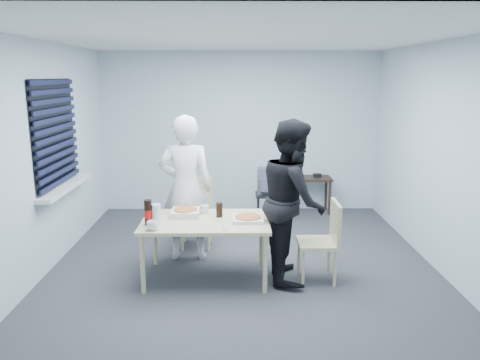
{
  "coord_description": "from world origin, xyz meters",
  "views": [
    {
      "loc": [
        -0.09,
        -5.15,
        2.21
      ],
      "look_at": [
        -0.04,
        0.1,
        1.04
      ],
      "focal_mm": 35.0,
      "sensor_mm": 36.0,
      "label": 1
    }
  ],
  "objects_px": {
    "chair_far": "(196,207)",
    "mug_b": "(205,209)",
    "backpack": "(267,181)",
    "mug_a": "(153,226)",
    "chair_right": "(325,236)",
    "person_white": "(186,188)",
    "side_table": "(304,182)",
    "soda_bottle": "(148,213)",
    "dining_table": "(206,225)",
    "stool": "(267,201)",
    "person_black": "(293,200)"
  },
  "relations": [
    {
      "from": "chair_far",
      "to": "mug_b",
      "type": "relative_size",
      "value": 8.9
    },
    {
      "from": "backpack",
      "to": "mug_a",
      "type": "relative_size",
      "value": 3.26
    },
    {
      "from": "chair_right",
      "to": "person_white",
      "type": "relative_size",
      "value": 0.5
    },
    {
      "from": "side_table",
      "to": "mug_a",
      "type": "relative_size",
      "value": 7.22
    },
    {
      "from": "side_table",
      "to": "soda_bottle",
      "type": "bearing_deg",
      "value": -126.87
    },
    {
      "from": "backpack",
      "to": "mug_a",
      "type": "xyz_separation_m",
      "value": [
        -1.32,
        -2.28,
        0.06
      ]
    },
    {
      "from": "dining_table",
      "to": "stool",
      "type": "height_order",
      "value": "dining_table"
    },
    {
      "from": "dining_table",
      "to": "side_table",
      "type": "relative_size",
      "value": 1.56
    },
    {
      "from": "chair_right",
      "to": "side_table",
      "type": "height_order",
      "value": "chair_right"
    },
    {
      "from": "chair_far",
      "to": "side_table",
      "type": "xyz_separation_m",
      "value": [
        1.63,
        1.48,
        -0.0
      ]
    },
    {
      "from": "stool",
      "to": "mug_a",
      "type": "distance_m",
      "value": 2.67
    },
    {
      "from": "side_table",
      "to": "backpack",
      "type": "xyz_separation_m",
      "value": [
        -0.64,
        -0.61,
        0.15
      ]
    },
    {
      "from": "mug_a",
      "to": "soda_bottle",
      "type": "height_order",
      "value": "soda_bottle"
    },
    {
      "from": "chair_right",
      "to": "side_table",
      "type": "relative_size",
      "value": 1.0
    },
    {
      "from": "chair_right",
      "to": "person_white",
      "type": "distance_m",
      "value": 1.75
    },
    {
      "from": "backpack",
      "to": "soda_bottle",
      "type": "height_order",
      "value": "soda_bottle"
    },
    {
      "from": "side_table",
      "to": "chair_right",
      "type": "bearing_deg",
      "value": -93.05
    },
    {
      "from": "chair_far",
      "to": "chair_right",
      "type": "xyz_separation_m",
      "value": [
        1.49,
        -1.15,
        0.0
      ]
    },
    {
      "from": "chair_right",
      "to": "soda_bottle",
      "type": "distance_m",
      "value": 1.92
    },
    {
      "from": "chair_right",
      "to": "side_table",
      "type": "distance_m",
      "value": 2.63
    },
    {
      "from": "dining_table",
      "to": "chair_right",
      "type": "relative_size",
      "value": 1.55
    },
    {
      "from": "dining_table",
      "to": "person_white",
      "type": "distance_m",
      "value": 0.71
    },
    {
      "from": "mug_a",
      "to": "mug_b",
      "type": "bearing_deg",
      "value": 50.71
    },
    {
      "from": "mug_a",
      "to": "chair_right",
      "type": "bearing_deg",
      "value": 8.19
    },
    {
      "from": "person_black",
      "to": "mug_b",
      "type": "height_order",
      "value": "person_black"
    },
    {
      "from": "chair_right",
      "to": "stool",
      "type": "height_order",
      "value": "chair_right"
    },
    {
      "from": "dining_table",
      "to": "soda_bottle",
      "type": "distance_m",
      "value": 0.64
    },
    {
      "from": "stool",
      "to": "mug_a",
      "type": "relative_size",
      "value": 3.82
    },
    {
      "from": "side_table",
      "to": "stool",
      "type": "xyz_separation_m",
      "value": [
        -0.64,
        -0.59,
        -0.15
      ]
    },
    {
      "from": "person_white",
      "to": "person_black",
      "type": "relative_size",
      "value": 1.0
    },
    {
      "from": "chair_far",
      "to": "person_black",
      "type": "relative_size",
      "value": 0.5
    },
    {
      "from": "stool",
      "to": "backpack",
      "type": "relative_size",
      "value": 1.17
    },
    {
      "from": "dining_table",
      "to": "chair_right",
      "type": "xyz_separation_m",
      "value": [
        1.3,
        -0.08,
        -0.1
      ]
    },
    {
      "from": "person_black",
      "to": "stool",
      "type": "height_order",
      "value": "person_black"
    },
    {
      "from": "person_black",
      "to": "mug_a",
      "type": "relative_size",
      "value": 14.39
    },
    {
      "from": "person_white",
      "to": "backpack",
      "type": "xyz_separation_m",
      "value": [
        1.07,
        1.35,
        -0.22
      ]
    },
    {
      "from": "chair_right",
      "to": "backpack",
      "type": "distance_m",
      "value": 2.09
    },
    {
      "from": "dining_table",
      "to": "backpack",
      "type": "distance_m",
      "value": 2.1
    },
    {
      "from": "chair_far",
      "to": "soda_bottle",
      "type": "relative_size",
      "value": 3.28
    },
    {
      "from": "side_table",
      "to": "mug_b",
      "type": "relative_size",
      "value": 8.88
    },
    {
      "from": "chair_far",
      "to": "person_white",
      "type": "distance_m",
      "value": 0.61
    },
    {
      "from": "chair_far",
      "to": "side_table",
      "type": "height_order",
      "value": "chair_far"
    },
    {
      "from": "chair_right",
      "to": "person_white",
      "type": "bearing_deg",
      "value": 156.75
    },
    {
      "from": "chair_far",
      "to": "mug_b",
      "type": "distance_m",
      "value": 0.85
    },
    {
      "from": "mug_b",
      "to": "soda_bottle",
      "type": "xyz_separation_m",
      "value": [
        -0.57,
        -0.42,
        0.08
      ]
    },
    {
      "from": "chair_right",
      "to": "mug_b",
      "type": "xyz_separation_m",
      "value": [
        -1.33,
        0.34,
        0.21
      ]
    },
    {
      "from": "person_white",
      "to": "mug_a",
      "type": "relative_size",
      "value": 14.39
    },
    {
      "from": "person_white",
      "to": "stool",
      "type": "height_order",
      "value": "person_white"
    },
    {
      "from": "person_black",
      "to": "dining_table",
      "type": "bearing_deg",
      "value": 91.32
    },
    {
      "from": "chair_far",
      "to": "stool",
      "type": "xyz_separation_m",
      "value": [
        0.99,
        0.89,
        -0.15
      ]
    }
  ]
}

